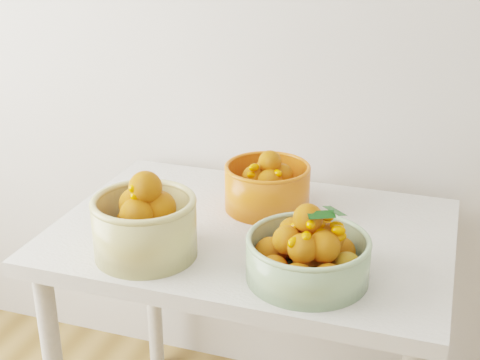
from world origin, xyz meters
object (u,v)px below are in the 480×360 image
Objects in this scene: table at (252,261)px; bowl_cream at (145,224)px; bowl_green at (308,254)px; bowl_orange at (267,186)px.

bowl_cream is at bearing -133.49° from table.
bowl_green is (0.39, 0.01, -0.02)m from bowl_cream.
bowl_cream is 1.18× the size of bowl_orange.
table is 3.14× the size of bowl_cream.
bowl_cream is (-0.20, -0.21, 0.18)m from table.
bowl_green is at bearing 2.12° from bowl_cream.
bowl_cream reaches higher than table.
table is at bearing -90.72° from bowl_orange.
table is at bearing 46.51° from bowl_cream.
bowl_orange is at bearing 59.62° from bowl_cream.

